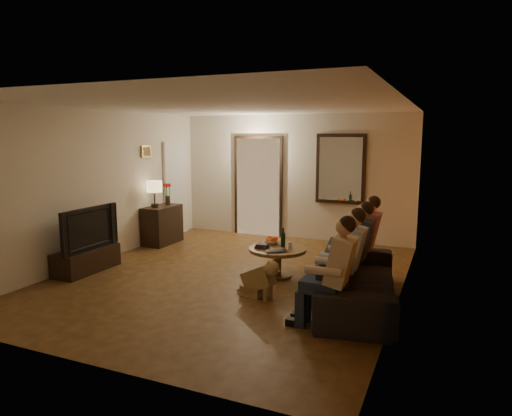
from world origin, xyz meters
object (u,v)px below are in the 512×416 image
at_px(dresser, 162,225).
at_px(tv, 85,228).
at_px(tv_stand, 86,260).
at_px(sofa, 359,278).
at_px(laptop, 277,252).
at_px(dog, 258,277).
at_px(person_d, 364,243).
at_px(person_a, 335,278).
at_px(table_lamp, 155,194).
at_px(bowl, 272,242).
at_px(coffee_table, 278,262).
at_px(person_c, 356,252).
at_px(person_b, 346,264).
at_px(wine_bottle, 283,237).

relative_size(dresser, tv, 0.73).
height_order(tv_stand, sofa, sofa).
bearing_deg(laptop, sofa, -53.08).
bearing_deg(dog, tv_stand, -167.75).
bearing_deg(sofa, person_d, -2.67).
relative_size(tv_stand, dog, 1.98).
distance_m(sofa, person_a, 0.94).
relative_size(table_lamp, tv, 0.46).
relative_size(table_lamp, bowl, 2.08).
height_order(tv, coffee_table, tv).
relative_size(person_d, dog, 2.14).
xyz_separation_m(person_d, bowl, (-1.45, 0.00, -0.12)).
bearing_deg(table_lamp, tv, -90.00).
bearing_deg(person_a, person_c, 90.00).
height_order(table_lamp, dog, table_lamp).
xyz_separation_m(person_a, laptop, (-1.17, 1.30, -0.14)).
bearing_deg(table_lamp, person_d, -9.48).
bearing_deg(laptop, tv, 157.14).
height_order(sofa, person_d, person_d).
xyz_separation_m(dresser, tv_stand, (0.00, -2.10, -0.20)).
height_order(table_lamp, sofa, table_lamp).
bearing_deg(dresser, person_c, -19.96).
xyz_separation_m(person_a, coffee_table, (-1.27, 1.58, -0.38)).
bearing_deg(sofa, table_lamp, 60.52).
relative_size(person_a, person_b, 1.00).
bearing_deg(tv, laptop, -77.30).
distance_m(table_lamp, person_c, 4.40).
xyz_separation_m(dresser, person_b, (4.18, -2.12, 0.22)).
xyz_separation_m(sofa, bowl, (-1.55, 0.90, 0.14)).
xyz_separation_m(coffee_table, laptop, (0.10, -0.28, 0.24)).
xyz_separation_m(tv_stand, wine_bottle, (2.96, 1.06, 0.42)).
distance_m(person_b, coffee_table, 1.65).
height_order(tv, person_b, person_b).
bearing_deg(tv_stand, person_a, -8.45).
bearing_deg(person_d, coffee_table, -170.17).
height_order(dresser, tv_stand, dresser).
relative_size(person_b, person_d, 1.00).
bearing_deg(bowl, laptop, -60.75).
distance_m(dresser, coffee_table, 3.13).
height_order(bowl, laptop, bowl).
relative_size(bowl, wine_bottle, 0.84).
height_order(dog, coffee_table, dog).
bearing_deg(sofa, bowl, 50.81).
height_order(coffee_table, bowl, bowl).
bearing_deg(tv_stand, person_b, -0.29).
height_order(person_c, laptop, person_c).
relative_size(table_lamp, person_a, 0.45).
xyz_separation_m(bowl, laptop, (0.28, -0.50, -0.02)).
bearing_deg(sofa, person_b, 152.56).
distance_m(dresser, person_c, 4.45).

